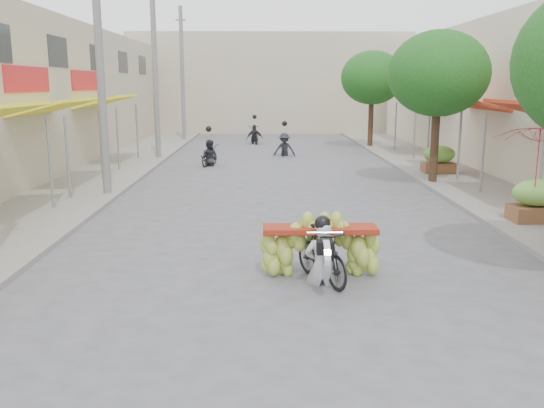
{
  "coord_description": "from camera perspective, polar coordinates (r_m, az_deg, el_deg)",
  "views": [
    {
      "loc": [
        -0.53,
        -5.76,
        3.43
      ],
      "look_at": [
        -0.35,
        5.46,
        1.1
      ],
      "focal_mm": 38.0,
      "sensor_mm": 36.0,
      "label": 1
    }
  ],
  "objects": [
    {
      "name": "street_tree_far",
      "position": [
        32.31,
        9.9,
        12.2
      ],
      "size": [
        3.4,
        3.4,
        5.25
      ],
      "color": "#3A2719",
      "rests_on": "ground"
    },
    {
      "name": "street_tree_mid",
      "position": [
        20.63,
        16.18,
        12.27
      ],
      "size": [
        3.4,
        3.4,
        5.25
      ],
      "color": "#3A2719",
      "rests_on": "ground"
    },
    {
      "name": "pedestrian",
      "position": [
        23.17,
        15.99,
        5.1
      ],
      "size": [
        0.93,
        0.82,
        1.62
      ],
      "rotation": [
        0.0,
        0.0,
        3.69
      ],
      "color": "silver",
      "rests_on": "ground"
    },
    {
      "name": "utility_pole_back",
      "position": [
        36.09,
        -8.87,
        12.56
      ],
      "size": [
        0.6,
        0.24,
        8.0
      ],
      "color": "slate",
      "rests_on": "ground"
    },
    {
      "name": "produce_crate_mid",
      "position": [
        15.56,
        24.75,
        0.59
      ],
      "size": [
        1.2,
        0.88,
        1.16
      ],
      "color": "brown",
      "rests_on": "ground"
    },
    {
      "name": "bg_motorbike_b",
      "position": [
        28.19,
        1.24,
        6.55
      ],
      "size": [
        1.12,
        1.55,
        1.95
      ],
      "color": "black",
      "rests_on": "ground"
    },
    {
      "name": "sidewalk_left",
      "position": [
        22.0,
        -18.01,
        2.35
      ],
      "size": [
        4.0,
        60.0,
        0.12
      ],
      "primitive_type": "cube",
      "color": "gray",
      "rests_on": "ground"
    },
    {
      "name": "sidewalk_right",
      "position": [
        22.34,
        18.82,
        2.44
      ],
      "size": [
        4.0,
        60.0,
        0.12
      ],
      "primitive_type": "cube",
      "color": "gray",
      "rests_on": "ground"
    },
    {
      "name": "market_umbrella",
      "position": [
        14.93,
        25.21,
        7.24
      ],
      "size": [
        2.27,
        2.27,
        1.89
      ],
      "rotation": [
        0.0,
        0.0,
        0.09
      ],
      "color": "#A61628",
      "rests_on": "ground"
    },
    {
      "name": "produce_crate_far",
      "position": [
        22.94,
        16.21,
        4.48
      ],
      "size": [
        1.2,
        0.88,
        1.16
      ],
      "color": "brown",
      "rests_on": "ground"
    },
    {
      "name": "far_building",
      "position": [
        43.76,
        -0.22,
        11.84
      ],
      "size": [
        20.0,
        6.0,
        7.0
      ],
      "primitive_type": "cube",
      "color": "#BAAE93",
      "rests_on": "ground"
    },
    {
      "name": "bg_motorbike_c",
      "position": [
        34.15,
        -1.73,
        7.28
      ],
      "size": [
        1.04,
        1.86,
        1.95
      ],
      "color": "black",
      "rests_on": "ground"
    },
    {
      "name": "utility_pole_far",
      "position": [
        27.21,
        -11.51,
        12.77
      ],
      "size": [
        0.6,
        0.24,
        8.0
      ],
      "color": "slate",
      "rests_on": "ground"
    },
    {
      "name": "ground",
      "position": [
        6.73,
        3.96,
        -18.98
      ],
      "size": [
        120.0,
        120.0,
        0.0
      ],
      "primitive_type": "plane",
      "color": "#5C5C61",
      "rests_on": "ground"
    },
    {
      "name": "utility_pole_mid",
      "position": [
        18.42,
        -16.68,
        13.12
      ],
      "size": [
        0.6,
        0.24,
        8.0
      ],
      "color": "slate",
      "rests_on": "ground"
    },
    {
      "name": "banana_motorbike",
      "position": [
        10.24,
        4.87,
        -3.83
      ],
      "size": [
        2.2,
        1.86,
        2.06
      ],
      "color": "black",
      "rests_on": "ground"
    },
    {
      "name": "bg_motorbike_a",
      "position": [
        24.91,
        -6.26,
        5.51
      ],
      "size": [
        0.98,
        1.65,
        1.95
      ],
      "color": "black",
      "rests_on": "ground"
    }
  ]
}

